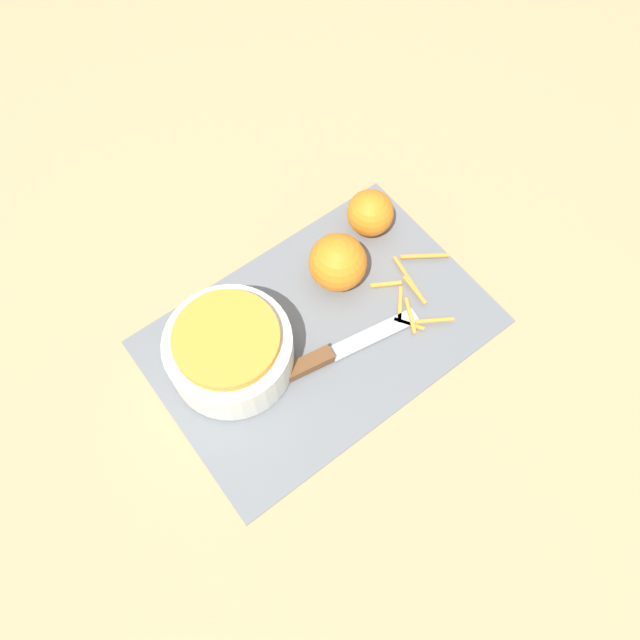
{
  "coord_description": "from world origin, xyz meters",
  "views": [
    {
      "loc": [
        -0.22,
        -0.29,
        0.75
      ],
      "look_at": [
        0.0,
        0.0,
        0.04
      ],
      "focal_mm": 35.0,
      "sensor_mm": 36.0,
      "label": 1
    }
  ],
  "objects_px": {
    "knife": "(314,361)",
    "orange_right": "(370,213)",
    "bowl_speckled": "(230,350)",
    "orange_left": "(338,262)"
  },
  "relations": [
    {
      "from": "knife",
      "to": "orange_right",
      "type": "relative_size",
      "value": 3.42
    },
    {
      "from": "bowl_speckled",
      "to": "orange_right",
      "type": "xyz_separation_m",
      "value": [
        0.28,
        0.06,
        -0.0
      ]
    },
    {
      "from": "orange_left",
      "to": "orange_right",
      "type": "height_order",
      "value": "orange_left"
    },
    {
      "from": "orange_left",
      "to": "knife",
      "type": "bearing_deg",
      "value": -140.97
    },
    {
      "from": "knife",
      "to": "orange_left",
      "type": "bearing_deg",
      "value": 49.04
    },
    {
      "from": "bowl_speckled",
      "to": "knife",
      "type": "xyz_separation_m",
      "value": [
        0.08,
        -0.07,
        -0.03
      ]
    },
    {
      "from": "knife",
      "to": "orange_right",
      "type": "xyz_separation_m",
      "value": [
        0.19,
        0.12,
        0.03
      ]
    },
    {
      "from": "bowl_speckled",
      "to": "orange_right",
      "type": "distance_m",
      "value": 0.28
    },
    {
      "from": "bowl_speckled",
      "to": "orange_right",
      "type": "height_order",
      "value": "bowl_speckled"
    },
    {
      "from": "bowl_speckled",
      "to": "knife",
      "type": "bearing_deg",
      "value": -38.67
    }
  ]
}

